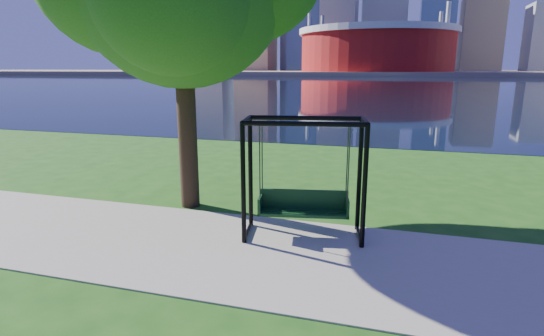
% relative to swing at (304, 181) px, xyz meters
% --- Properties ---
extents(ground, '(900.00, 900.00, 0.00)m').
position_rel_swing_xyz_m(ground, '(-0.59, -0.63, -1.27)').
color(ground, '#1E5114').
rests_on(ground, ground).
extents(path, '(120.00, 4.00, 0.03)m').
position_rel_swing_xyz_m(path, '(-0.59, -1.13, -1.25)').
color(path, '#9E937F').
rests_on(path, ground).
extents(river, '(900.00, 180.00, 0.02)m').
position_rel_swing_xyz_m(river, '(-0.59, 101.37, -1.26)').
color(river, black).
rests_on(river, ground).
extents(far_bank, '(900.00, 228.00, 2.00)m').
position_rel_swing_xyz_m(far_bank, '(-0.59, 305.37, -0.27)').
color(far_bank, '#937F60').
rests_on(far_bank, ground).
extents(stadium, '(83.00, 83.00, 32.00)m').
position_rel_swing_xyz_m(stadium, '(-10.59, 234.37, 12.96)').
color(stadium, maroon).
rests_on(stadium, far_bank).
extents(skyline, '(392.00, 66.00, 96.50)m').
position_rel_swing_xyz_m(skyline, '(-4.86, 318.76, 34.62)').
color(skyline, gray).
rests_on(skyline, far_bank).
extents(swing, '(2.72, 1.56, 2.62)m').
position_rel_swing_xyz_m(swing, '(0.00, 0.00, 0.00)').
color(swing, black).
rests_on(swing, ground).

